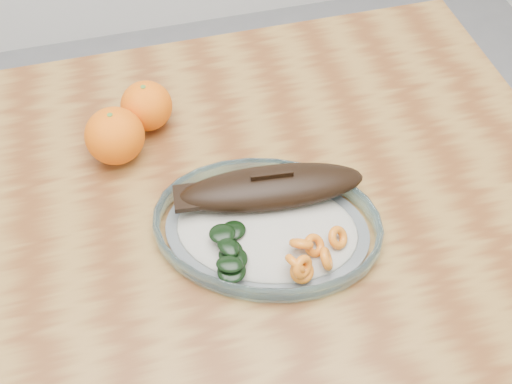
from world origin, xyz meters
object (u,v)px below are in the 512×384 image
at_px(plated_meal, 267,223).
at_px(orange_left, 115,136).
at_px(orange_right, 146,106).
at_px(dining_table, 186,254).

bearing_deg(plated_meal, orange_left, 154.83).
bearing_deg(plated_meal, orange_right, 138.44).
xyz_separation_m(plated_meal, orange_left, (-0.18, 0.20, 0.03)).
bearing_deg(orange_left, orange_right, 46.02).
distance_m(orange_left, orange_right, 0.08).
bearing_deg(dining_table, orange_left, 116.59).
distance_m(dining_table, orange_right, 0.24).
xyz_separation_m(dining_table, orange_right, (-0.01, 0.20, 0.14)).
distance_m(plated_meal, orange_right, 0.29).
height_order(dining_table, plated_meal, plated_meal).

